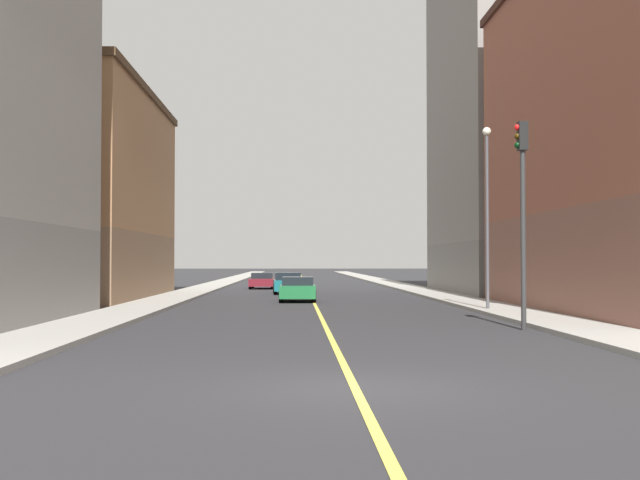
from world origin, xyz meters
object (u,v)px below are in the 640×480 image
object	(u,v)px
car_green	(298,289)
car_maroon	(262,281)
building_left_mid	(527,111)
street_lamp_left_near	(487,199)
building_right_midblock	(55,195)
traffic_light_left_near	(522,196)
car_teal	(288,283)

from	to	relation	value
car_green	car_maroon	distance (m)	18.93
building_left_mid	car_maroon	xyz separation A→B (m)	(-17.80, 9.62, -11.45)
car_maroon	street_lamp_left_near	bearing A→B (deg)	-68.90
building_right_midblock	car_maroon	size ratio (longest dim) A/B	4.49
street_lamp_left_near	car_green	size ratio (longest dim) A/B	1.90
traffic_light_left_near	building_left_mid	bearing A→B (deg)	72.58
traffic_light_left_near	car_maroon	xyz separation A→B (m)	(-9.58, 35.84, -3.58)
traffic_light_left_near	car_teal	size ratio (longest dim) A/B	1.51
traffic_light_left_near	car_teal	world-z (taller)	traffic_light_left_near
building_left_mid	building_right_midblock	distance (m)	30.08
building_left_mid	street_lamp_left_near	xyz separation A→B (m)	(-7.21, -17.83, -7.30)
car_teal	traffic_light_left_near	bearing A→B (deg)	-74.28
street_lamp_left_near	car_maroon	distance (m)	29.72
street_lamp_left_near	car_teal	world-z (taller)	street_lamp_left_near
traffic_light_left_near	car_green	size ratio (longest dim) A/B	1.61
building_left_mid	car_teal	distance (m)	19.44
building_left_mid	car_maroon	distance (m)	23.25
building_right_midblock	car_teal	distance (m)	15.68
building_left_mid	car_teal	size ratio (longest dim) A/B	5.57
car_teal	street_lamp_left_near	bearing A→B (deg)	-65.04
car_maroon	traffic_light_left_near	bearing A→B (deg)	-75.04
street_lamp_left_near	car_green	bearing A→B (deg)	132.37
building_right_midblock	traffic_light_left_near	xyz separation A→B (m)	(20.43, -19.49, -1.67)
traffic_light_left_near	street_lamp_left_near	bearing A→B (deg)	83.09
building_left_mid	car_teal	bearing A→B (deg)	178.12
building_right_midblock	traffic_light_left_near	world-z (taller)	building_right_midblock
building_left_mid	street_lamp_left_near	bearing A→B (deg)	-112.01
building_left_mid	building_right_midblock	bearing A→B (deg)	-166.79
building_left_mid	building_right_midblock	world-z (taller)	building_left_mid
car_teal	car_maroon	bearing A→B (deg)	102.69
traffic_light_left_near	car_maroon	bearing A→B (deg)	104.96
traffic_light_left_near	car_green	world-z (taller)	traffic_light_left_near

